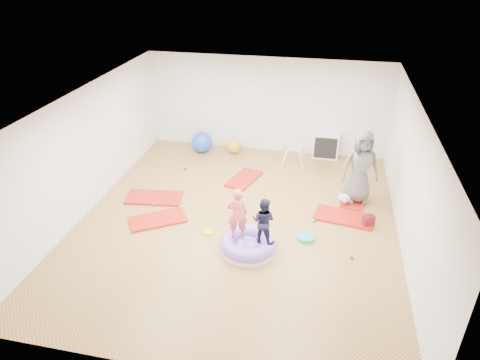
# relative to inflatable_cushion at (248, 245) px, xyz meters

# --- Properties ---
(room) EXTENTS (7.01, 8.01, 2.81)m
(room) POSITION_rel_inflatable_cushion_xyz_m (-0.44, 0.99, 1.26)
(room) COLOR #A48A4A
(room) RESTS_ON ground
(gym_mat_front_left) EXTENTS (1.40, 1.20, 0.05)m
(gym_mat_front_left) POSITION_rel_inflatable_cushion_xyz_m (-2.21, 0.64, -0.11)
(gym_mat_front_left) COLOR #B03017
(gym_mat_front_left) RESTS_ON ground
(gym_mat_mid_left) EXTENTS (1.42, 0.84, 0.06)m
(gym_mat_mid_left) POSITION_rel_inflatable_cushion_xyz_m (-2.66, 1.53, -0.11)
(gym_mat_mid_left) COLOR #B03017
(gym_mat_mid_left) RESTS_ON ground
(gym_mat_center_back) EXTENTS (0.88, 1.27, 0.05)m
(gym_mat_center_back) POSITION_rel_inflatable_cushion_xyz_m (-0.69, 2.94, -0.12)
(gym_mat_center_back) COLOR #B03017
(gym_mat_center_back) RESTS_ON ground
(gym_mat_right) EXTENTS (1.41, 0.85, 0.06)m
(gym_mat_right) POSITION_rel_inflatable_cushion_xyz_m (1.91, 1.62, -0.11)
(gym_mat_right) COLOR #B03017
(gym_mat_right) RESTS_ON ground
(gym_mat_rear_right) EXTENTS (0.71, 1.14, 0.04)m
(gym_mat_rear_right) POSITION_rel_inflatable_cushion_xyz_m (2.16, 2.51, -0.12)
(gym_mat_rear_right) COLOR #B03017
(gym_mat_rear_right) RESTS_ON ground
(inflatable_cushion) EXTENTS (1.15, 1.15, 0.36)m
(inflatable_cushion) POSITION_rel_inflatable_cushion_xyz_m (0.00, 0.00, 0.00)
(inflatable_cushion) COLOR white
(inflatable_cushion) RESTS_ON ground
(child_pink) EXTENTS (0.47, 0.38, 1.12)m
(child_pink) POSITION_rel_inflatable_cushion_xyz_m (-0.23, 0.03, 0.75)
(child_pink) COLOR #E15A64
(child_pink) RESTS_ON inflatable_cushion
(child_navy) EXTENTS (0.55, 0.47, 0.99)m
(child_navy) POSITION_rel_inflatable_cushion_xyz_m (0.30, -0.01, 0.68)
(child_navy) COLOR #181A37
(child_navy) RESTS_ON inflatable_cushion
(adult_caregiver) EXTENTS (0.98, 0.76, 1.79)m
(adult_caregiver) POSITION_rel_inflatable_cushion_xyz_m (2.19, 2.44, 0.80)
(adult_caregiver) COLOR #58575A
(adult_caregiver) RESTS_ON gym_mat_rear_right
(infant) EXTENTS (0.35, 0.35, 0.20)m
(infant) POSITION_rel_inflatable_cushion_xyz_m (1.92, 2.26, 0.01)
(infant) COLOR silver
(infant) RESTS_ON gym_mat_rear_right
(ball_pit_balls) EXTENTS (4.66, 3.05, 0.07)m
(ball_pit_balls) POSITION_rel_inflatable_cushion_xyz_m (-0.09, 1.15, -0.11)
(ball_pit_balls) COLOR red
(ball_pit_balls) RESTS_ON ground
(exercise_ball_blue) EXTENTS (0.62, 0.62, 0.62)m
(exercise_ball_blue) POSITION_rel_inflatable_cushion_xyz_m (-2.28, 4.44, 0.17)
(exercise_ball_blue) COLOR blue
(exercise_ball_blue) RESTS_ON ground
(exercise_ball_orange) EXTENTS (0.42, 0.42, 0.42)m
(exercise_ball_orange) POSITION_rel_inflatable_cushion_xyz_m (-1.32, 4.56, 0.07)
(exercise_ball_orange) COLOR gold
(exercise_ball_orange) RESTS_ON ground
(infant_play_gym) EXTENTS (0.66, 0.63, 0.51)m
(infant_play_gym) POSITION_rel_inflatable_cushion_xyz_m (0.50, 4.09, 0.20)
(infant_play_gym) COLOR white
(infant_play_gym) RESTS_ON ground
(cube_shelf) EXTENTS (0.74, 0.36, 0.74)m
(cube_shelf) POSITION_rel_inflatable_cushion_xyz_m (1.36, 4.79, 0.23)
(cube_shelf) COLOR white
(cube_shelf) RESTS_ON ground
(balance_disc) EXTENTS (0.39, 0.39, 0.09)m
(balance_disc) POSITION_rel_inflatable_cushion_xyz_m (1.13, 0.64, -0.10)
(balance_disc) COLOR teal
(balance_disc) RESTS_ON ground
(backpack) EXTENTS (0.29, 0.25, 0.28)m
(backpack) POSITION_rel_inflatable_cushion_xyz_m (2.43, 1.39, 0.00)
(backpack) COLOR #B21628
(backpack) RESTS_ON ground
(yellow_toy) EXTENTS (0.21, 0.21, 0.03)m
(yellow_toy) POSITION_rel_inflatable_cushion_xyz_m (-0.96, 0.43, -0.12)
(yellow_toy) COLOR #F8E104
(yellow_toy) RESTS_ON ground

